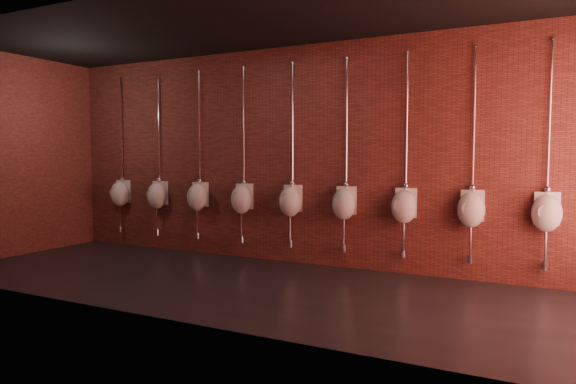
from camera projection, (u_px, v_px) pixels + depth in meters
name	position (u px, v px, depth m)	size (l,w,h in m)	color
ground	(245.00, 285.00, 6.35)	(8.50, 8.50, 0.00)	black
room_shell	(244.00, 121.00, 6.21)	(8.54, 3.04, 3.22)	black
urinal_0	(120.00, 193.00, 9.07)	(0.39, 0.35, 2.71)	silver
urinal_1	(157.00, 195.00, 8.69)	(0.39, 0.35, 2.71)	silver
urinal_2	(197.00, 196.00, 8.31)	(0.39, 0.35, 2.71)	silver
urinal_3	(242.00, 198.00, 7.93)	(0.39, 0.35, 2.71)	silver
urinal_4	(290.00, 200.00, 7.54)	(0.39, 0.35, 2.71)	silver
urinal_5	(344.00, 203.00, 7.16)	(0.39, 0.35, 2.71)	silver
urinal_6	(404.00, 205.00, 6.78)	(0.39, 0.35, 2.71)	silver
urinal_7	(471.00, 208.00, 6.40)	(0.39, 0.35, 2.71)	silver
urinal_8	(547.00, 212.00, 6.02)	(0.39, 0.35, 2.71)	silver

